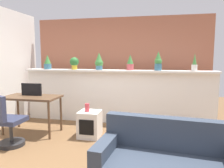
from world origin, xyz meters
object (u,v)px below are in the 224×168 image
(potted_plant_0, at_px, (48,62))
(desk, at_px, (32,100))
(potted_plant_1, at_px, (74,63))
(side_cube_shelf, at_px, (90,124))
(tv_monitor, at_px, (31,89))
(potted_plant_2, at_px, (99,62))
(potted_plant_4, at_px, (158,61))
(potted_plant_5, at_px, (195,63))
(vase_on_shelf, at_px, (87,108))
(office_chair, at_px, (7,124))
(couch, at_px, (166,168))
(potted_plant_3, at_px, (130,63))

(potted_plant_0, bearing_deg, desk, -80.15)
(potted_plant_1, height_order, side_cube_shelf, potted_plant_1)
(potted_plant_1, bearing_deg, tv_monitor, -123.33)
(potted_plant_2, height_order, tv_monitor, potted_plant_2)
(potted_plant_4, height_order, tv_monitor, potted_plant_4)
(potted_plant_5, height_order, vase_on_shelf, potted_plant_5)
(potted_plant_0, xyz_separation_m, office_chair, (0.15, -1.71, -1.00))
(tv_monitor, distance_m, vase_on_shelf, 1.24)
(potted_plant_4, bearing_deg, potted_plant_1, -179.54)
(office_chair, height_order, vase_on_shelf, office_chair)
(vase_on_shelf, distance_m, couch, 2.03)
(potted_plant_5, distance_m, tv_monitor, 3.40)
(potted_plant_5, distance_m, office_chair, 3.77)
(side_cube_shelf, height_order, couch, couch)
(potted_plant_5, bearing_deg, desk, -162.83)
(desk, relative_size, office_chair, 1.21)
(office_chair, bearing_deg, potted_plant_5, 27.75)
(side_cube_shelf, distance_m, vase_on_shelf, 0.33)
(potted_plant_2, height_order, potted_plant_5, potted_plant_2)
(potted_plant_1, xyz_separation_m, potted_plant_2, (0.59, 0.02, 0.02))
(potted_plant_2, relative_size, side_cube_shelf, 0.78)
(potted_plant_5, height_order, couch, potted_plant_5)
(potted_plant_4, bearing_deg, vase_on_shelf, -142.99)
(desk, xyz_separation_m, tv_monitor, (-0.04, 0.08, 0.21))
(potted_plant_0, distance_m, potted_plant_5, 3.36)
(potted_plant_0, relative_size, office_chair, 0.37)
(potted_plant_1, relative_size, potted_plant_2, 0.73)
(desk, bearing_deg, office_chair, -92.12)
(potted_plant_1, relative_size, side_cube_shelf, 0.57)
(potted_plant_3, bearing_deg, side_cube_shelf, -122.07)
(potted_plant_4, distance_m, tv_monitor, 2.70)
(potted_plant_4, bearing_deg, potted_plant_5, 0.91)
(potted_plant_0, distance_m, office_chair, 1.99)
(office_chair, bearing_deg, potted_plant_3, 43.10)
(potted_plant_1, relative_size, vase_on_shelf, 1.85)
(potted_plant_1, xyz_separation_m, potted_plant_4, (1.91, 0.02, 0.03))
(potted_plant_2, xyz_separation_m, desk, (-1.13, -0.98, -0.75))
(potted_plant_4, bearing_deg, office_chair, -145.81)
(potted_plant_0, xyz_separation_m, tv_monitor, (0.13, -0.93, -0.52))
(tv_monitor, distance_m, office_chair, 0.92)
(couch, bearing_deg, tv_monitor, 150.14)
(potted_plant_3, height_order, couch, potted_plant_3)
(potted_plant_1, height_order, potted_plant_4, potted_plant_4)
(tv_monitor, bearing_deg, office_chair, -88.68)
(side_cube_shelf, bearing_deg, desk, -179.05)
(potted_plant_0, xyz_separation_m, side_cube_shelf, (1.37, -0.99, -1.14))
(tv_monitor, bearing_deg, couch, -29.86)
(potted_plant_2, relative_size, potted_plant_5, 1.06)
(potted_plant_1, distance_m, desk, 1.32)
(potted_plant_3, distance_m, side_cube_shelf, 1.66)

